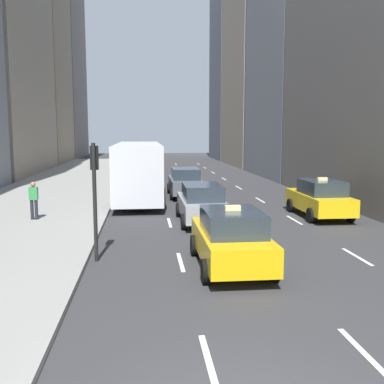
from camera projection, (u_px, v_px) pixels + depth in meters
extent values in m
cube|color=gray|center=(63.00, 187.00, 31.61)|extent=(8.00, 66.00, 0.15)
cube|color=white|center=(209.00, 362.00, 7.69)|extent=(0.12, 2.00, 0.01)
cube|color=white|center=(181.00, 262.00, 13.61)|extent=(0.12, 2.00, 0.01)
cube|color=white|center=(170.00, 223.00, 19.52)|extent=(0.12, 2.00, 0.01)
cube|color=white|center=(164.00, 202.00, 25.44)|extent=(0.12, 2.00, 0.01)
cube|color=white|center=(160.00, 189.00, 31.35)|extent=(0.12, 2.00, 0.01)
cube|color=white|center=(157.00, 180.00, 37.26)|extent=(0.12, 2.00, 0.01)
cube|color=white|center=(156.00, 173.00, 43.18)|extent=(0.12, 2.00, 0.01)
cube|color=white|center=(154.00, 168.00, 49.09)|extent=(0.12, 2.00, 0.01)
cube|color=white|center=(153.00, 164.00, 55.01)|extent=(0.12, 2.00, 0.01)
cube|color=white|center=(364.00, 353.00, 7.99)|extent=(0.12, 2.00, 0.01)
cube|color=white|center=(271.00, 259.00, 13.90)|extent=(0.12, 2.00, 0.01)
cube|color=white|center=(233.00, 221.00, 19.82)|extent=(0.12, 2.00, 0.01)
cube|color=white|center=(212.00, 201.00, 25.73)|extent=(0.12, 2.00, 0.01)
cube|color=white|center=(200.00, 188.00, 31.64)|extent=(0.12, 2.00, 0.01)
cube|color=white|center=(191.00, 179.00, 37.56)|extent=(0.12, 2.00, 0.01)
cube|color=white|center=(184.00, 173.00, 43.47)|extent=(0.12, 2.00, 0.01)
cube|color=white|center=(180.00, 168.00, 49.39)|extent=(0.12, 2.00, 0.01)
cube|color=white|center=(176.00, 164.00, 55.30)|extent=(0.12, 2.00, 0.01)
cube|color=white|center=(357.00, 257.00, 14.19)|extent=(0.12, 2.00, 0.01)
cube|color=white|center=(294.00, 220.00, 20.11)|extent=(0.12, 2.00, 0.01)
cube|color=white|center=(260.00, 200.00, 26.02)|extent=(0.12, 2.00, 0.01)
cube|color=white|center=(239.00, 187.00, 31.94)|extent=(0.12, 2.00, 0.01)
cube|color=white|center=(224.00, 179.00, 37.85)|extent=(0.12, 2.00, 0.01)
cube|color=white|center=(213.00, 173.00, 43.76)|extent=(0.12, 2.00, 0.01)
cube|color=white|center=(205.00, 168.00, 49.68)|extent=(0.12, 2.00, 0.01)
cube|color=white|center=(198.00, 164.00, 55.59)|extent=(0.12, 2.00, 0.01)
cube|color=gray|center=(0.00, 25.00, 40.29)|extent=(6.00, 17.18, 27.00)
cube|color=gray|center=(38.00, 22.00, 54.82)|extent=(6.00, 12.52, 34.65)
cube|color=slate|center=(61.00, 72.00, 69.71)|extent=(6.00, 15.61, 26.54)
cube|color=gray|center=(257.00, 59.00, 52.33)|extent=(6.00, 13.31, 24.74)
cube|color=slate|center=(236.00, 40.00, 64.25)|extent=(6.00, 10.89, 34.00)
cube|color=yellow|center=(230.00, 243.00, 13.02)|extent=(1.80, 4.40, 0.76)
cube|color=#28333D|center=(232.00, 221.00, 12.67)|extent=(1.58, 2.29, 0.64)
cube|color=#F2E599|center=(233.00, 208.00, 12.62)|extent=(0.44, 0.20, 0.14)
cylinder|color=black|center=(194.00, 245.00, 14.32)|extent=(0.22, 0.66, 0.66)
cylinder|color=black|center=(250.00, 244.00, 14.51)|extent=(0.22, 0.66, 0.66)
cylinder|color=black|center=(206.00, 271.00, 11.63)|extent=(0.22, 0.66, 0.66)
cylinder|color=black|center=(274.00, 269.00, 11.82)|extent=(0.22, 0.66, 0.66)
cube|color=yellow|center=(319.00, 202.00, 20.84)|extent=(1.80, 4.40, 0.76)
cube|color=#28333D|center=(322.00, 187.00, 20.48)|extent=(1.58, 2.29, 0.64)
cube|color=#F2E599|center=(322.00, 179.00, 20.43)|extent=(0.44, 0.20, 0.14)
cylinder|color=black|center=(291.00, 205.00, 22.14)|extent=(0.22, 0.66, 0.66)
cylinder|color=black|center=(326.00, 205.00, 22.33)|extent=(0.22, 0.66, 0.66)
cylinder|color=black|center=(311.00, 215.00, 19.45)|extent=(0.22, 0.66, 0.66)
cylinder|color=black|center=(351.00, 215.00, 19.64)|extent=(0.22, 0.66, 0.66)
cube|color=#565B66|center=(185.00, 185.00, 27.44)|extent=(1.80, 4.74, 0.79)
cube|color=#28333D|center=(185.00, 173.00, 27.06)|extent=(1.58, 2.46, 0.64)
cylinder|color=black|center=(169.00, 188.00, 28.84)|extent=(0.22, 0.66, 0.66)
cylinder|color=black|center=(197.00, 188.00, 29.03)|extent=(0.22, 0.66, 0.66)
cylinder|color=black|center=(172.00, 195.00, 25.95)|extent=(0.22, 0.66, 0.66)
cylinder|color=black|center=(203.00, 194.00, 26.14)|extent=(0.22, 0.66, 0.66)
cube|color=#9EA0A5|center=(202.00, 207.00, 19.54)|extent=(1.80, 4.58, 0.73)
cube|color=#28333D|center=(202.00, 192.00, 19.18)|extent=(1.58, 2.38, 0.64)
cylinder|color=black|center=(179.00, 210.00, 20.89)|extent=(0.22, 0.66, 0.66)
cylinder|color=black|center=(217.00, 209.00, 21.08)|extent=(0.22, 0.66, 0.66)
cylinder|color=black|center=(184.00, 222.00, 18.10)|extent=(0.22, 0.66, 0.66)
cylinder|color=black|center=(228.00, 221.00, 18.29)|extent=(0.22, 0.66, 0.66)
cube|color=silver|center=(139.00, 168.00, 26.48)|extent=(2.50, 11.60, 2.90)
cube|color=#28333D|center=(139.00, 157.00, 32.10)|extent=(2.30, 0.12, 1.40)
cube|color=#28333D|center=(118.00, 162.00, 26.30)|extent=(0.08, 9.86, 1.10)
cube|color=yellow|center=(139.00, 144.00, 31.98)|extent=(1.50, 0.10, 0.36)
cylinder|color=black|center=(121.00, 183.00, 30.06)|extent=(0.30, 1.00, 1.00)
cylinder|color=black|center=(158.00, 183.00, 30.33)|extent=(0.30, 1.00, 1.00)
cylinder|color=black|center=(114.00, 198.00, 23.37)|extent=(0.30, 1.00, 1.00)
cylinder|color=black|center=(162.00, 197.00, 23.64)|extent=(0.30, 1.00, 1.00)
cylinder|color=#23232D|center=(32.00, 210.00, 19.43)|extent=(0.14, 0.14, 0.86)
cylinder|color=#23232D|center=(36.00, 210.00, 19.45)|extent=(0.14, 0.14, 0.86)
cube|color=#338C4C|center=(33.00, 193.00, 19.34)|extent=(0.36, 0.22, 0.56)
sphere|color=#9E7051|center=(33.00, 184.00, 19.29)|extent=(0.22, 0.22, 0.22)
cylinder|color=black|center=(95.00, 203.00, 13.48)|extent=(0.12, 0.12, 3.60)
cube|color=black|center=(94.00, 158.00, 13.48)|extent=(0.24, 0.20, 0.72)
sphere|color=red|center=(94.00, 150.00, 13.56)|extent=(0.14, 0.14, 0.14)
sphere|color=#4C3F14|center=(95.00, 158.00, 13.59)|extent=(0.14, 0.14, 0.14)
sphere|color=#198C2D|center=(95.00, 165.00, 13.62)|extent=(0.14, 0.14, 0.14)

